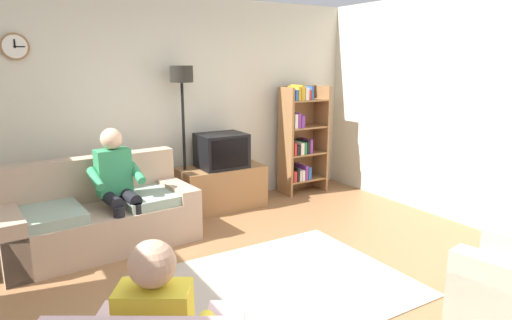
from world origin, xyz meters
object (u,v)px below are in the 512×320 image
(couch, at_px, (100,217))
(floor_lamp, at_px, (182,99))
(person_on_couch, at_px, (117,182))
(tv, at_px, (222,151))
(tv_stand, at_px, (221,187))
(bookshelf, at_px, (300,138))

(couch, bearing_deg, floor_lamp, 25.67)
(couch, height_order, person_on_couch, person_on_couch)
(tv, bearing_deg, tv_stand, 90.00)
(tv_stand, distance_m, tv, 0.50)
(bookshelf, bearing_deg, tv_stand, -177.07)
(tv, bearing_deg, person_on_couch, -159.31)
(bookshelf, height_order, floor_lamp, floor_lamp)
(tv_stand, bearing_deg, tv, -90.00)
(couch, height_order, tv_stand, couch)
(bookshelf, xyz_separation_m, person_on_couch, (-2.80, -0.65, -0.11))
(tv_stand, bearing_deg, floor_lamp, 167.96)
(tv_stand, height_order, bookshelf, bookshelf)
(couch, bearing_deg, bookshelf, 10.25)
(floor_lamp, bearing_deg, person_on_couch, -146.01)
(couch, bearing_deg, tv, 15.13)
(couch, relative_size, tv_stand, 1.79)
(tv, height_order, floor_lamp, floor_lamp)
(tv_stand, distance_m, person_on_couch, 1.64)
(person_on_couch, bearing_deg, couch, 148.26)
(tv_stand, relative_size, person_on_couch, 0.89)
(tv_stand, height_order, tv, tv)
(bookshelf, bearing_deg, couch, -169.75)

